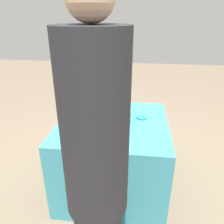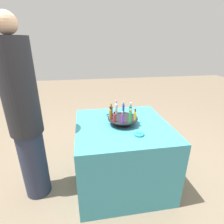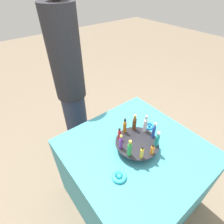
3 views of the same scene
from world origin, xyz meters
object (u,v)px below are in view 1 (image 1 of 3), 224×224
display_stand (113,117)px  bottle_amber (112,114)px  bottle_orange (114,104)px  ribbon_bow_blue (83,124)px  bottle_purple (127,111)px  bottle_clear (98,108)px  bottle_red (122,114)px  bottle_blue (100,105)px  bottle_green (128,106)px  person_figure (97,180)px  bottle_teal (106,103)px  bottle_gold (122,105)px  bottle_brown (103,112)px  ribbon_bow_teal (141,117)px

display_stand → bottle_amber: bearing=-177.2°
bottle_orange → ribbon_bow_blue: (-0.23, 0.24, -0.10)m
bottle_purple → ribbon_bow_blue: size_ratio=1.46×
bottle_clear → bottle_red: bearing=-105.2°
bottle_blue → bottle_green: bearing=-87.2°
display_stand → bottle_green: size_ratio=2.24×
bottle_green → person_figure: person_figure is taller
bottle_teal → bottle_gold: size_ratio=1.21×
bottle_brown → bottle_orange: 0.25m
bottle_green → bottle_purple: bearing=-177.2°
bottle_green → bottle_orange: (0.08, 0.13, -0.02)m
bottle_brown → bottle_gold: bearing=-33.2°
bottle_orange → ribbon_bow_teal: (-0.03, -0.25, -0.10)m
bottle_amber → bottle_blue: bearing=38.8°
ribbon_bow_teal → ribbon_bow_blue: (-0.20, 0.49, -0.01)m
bottle_blue → bottle_amber: 0.21m
bottle_amber → bottle_purple: size_ratio=1.07×
bottle_teal → bottle_purple: size_ratio=1.06×
bottle_clear → bottle_amber: bottle_clear is taller
display_stand → bottle_orange: (0.13, 0.01, 0.06)m
bottle_amber → person_figure: 0.79m
bottle_brown → ribbon_bow_teal: 0.40m
bottle_clear → ribbon_bow_teal: size_ratio=1.57×
ribbon_bow_teal → bottle_clear: bearing=111.5°
bottle_blue → bottle_gold: (0.07, -0.20, -0.01)m
bottle_blue → bottle_green: size_ratio=0.98×
bottle_blue → bottle_red: (-0.13, -0.21, -0.01)m
bottle_teal → ribbon_bow_blue: bearing=140.3°
bottle_green → ribbon_bow_blue: bearing=111.5°
bottle_clear → person_figure: 0.89m
bottle_teal → bottle_green: size_ratio=0.93×
bottle_brown → bottle_blue: bearing=20.8°
bottle_blue → bottle_gold: bottle_blue is taller
bottle_amber → bottle_red: bearing=-69.2°
display_stand → bottle_orange: size_ratio=3.61×
bottle_purple → ribbon_bow_blue: 0.40m
bottle_clear → person_figure: size_ratio=0.08×
ribbon_bow_blue → person_figure: bearing=-161.1°
ribbon_bow_blue → bottle_blue: bearing=-42.6°
bottle_purple → person_figure: 0.89m
bottle_brown → bottle_green: size_ratio=1.01×
bottle_blue → bottle_amber: bottle_blue is taller
bottle_teal → bottle_clear: (-0.15, 0.04, 0.01)m
bottle_purple → ribbon_bow_blue: bottle_purple is taller
display_stand → person_figure: size_ratio=0.18×
ribbon_bow_blue → bottle_red: bearing=-90.3°
bottle_amber → bottle_clear: bearing=56.8°
bottle_amber → ribbon_bow_teal: 0.35m
bottle_teal → bottle_orange: 0.08m
bottle_amber → bottle_orange: 0.26m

